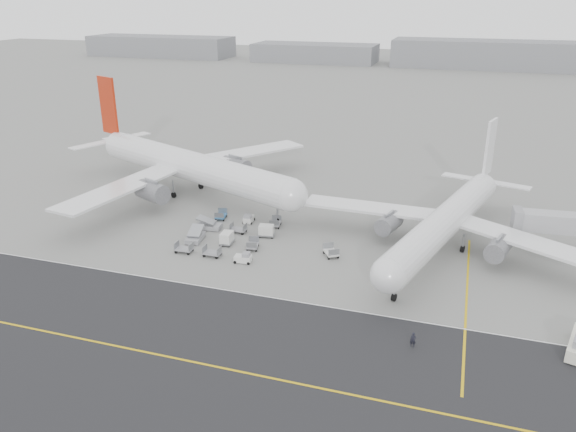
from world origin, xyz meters
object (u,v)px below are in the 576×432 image
(airliner_b, at_px, (447,220))
(ground_crew_a, at_px, (413,340))
(airliner_a, at_px, (187,165))
(jet_bridge, at_px, (573,226))

(airliner_b, bearing_deg, ground_crew_a, -77.89)
(airliner_a, xyz_separation_m, jet_bridge, (68.71, -7.27, -1.32))
(airliner_b, distance_m, jet_bridge, 18.73)
(jet_bridge, bearing_deg, airliner_a, 169.37)
(ground_crew_a, bearing_deg, airliner_b, 87.00)
(airliner_a, xyz_separation_m, airliner_b, (50.36, -11.08, -1.11))
(jet_bridge, bearing_deg, ground_crew_a, -126.66)
(airliner_a, height_order, jet_bridge, airliner_a)
(airliner_a, relative_size, airliner_b, 1.20)
(airliner_b, xyz_separation_m, jet_bridge, (18.34, 3.80, -0.21))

